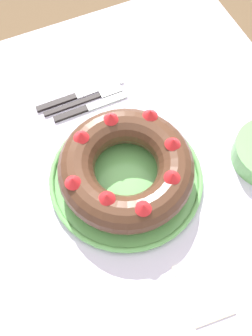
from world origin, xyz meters
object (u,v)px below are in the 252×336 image
object	(u,v)px
cake_knife	(86,109)
fork	(90,99)
napkin	(203,290)
serving_knife	(75,97)
serving_dish	(126,178)
bundt_cake	(126,168)

from	to	relation	value
cake_knife	fork	bearing A→B (deg)	143.67
napkin	serving_knife	bearing A→B (deg)	-173.22
serving_dish	bundt_cake	bearing A→B (deg)	122.29
cake_knife	napkin	distance (m)	0.52
serving_knife	cake_knife	bearing A→B (deg)	15.62
fork	napkin	world-z (taller)	fork
bundt_cake	fork	xyz separation A→B (m)	(-0.25, 0.01, -0.06)
serving_knife	napkin	size ratio (longest dim) A/B	1.90
fork	serving_knife	world-z (taller)	serving_knife
serving_knife	cake_knife	distance (m)	0.05
fork	napkin	distance (m)	0.54
serving_dish	serving_knife	bearing A→B (deg)	-174.68
fork	serving_knife	distance (m)	0.04
cake_knife	napkin	bearing A→B (deg)	8.46
fork	cake_knife	xyz separation A→B (m)	(0.02, -0.02, 0.00)
bundt_cake	napkin	world-z (taller)	bundt_cake
fork	bundt_cake	bearing A→B (deg)	-5.15
bundt_cake	serving_knife	size ratio (longest dim) A/B	1.27
serving_dish	fork	world-z (taller)	serving_dish
serving_dish	cake_knife	bearing A→B (deg)	-176.85
serving_dish	cake_knife	world-z (taller)	serving_dish
fork	napkin	xyz separation A→B (m)	(0.54, 0.03, -0.00)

